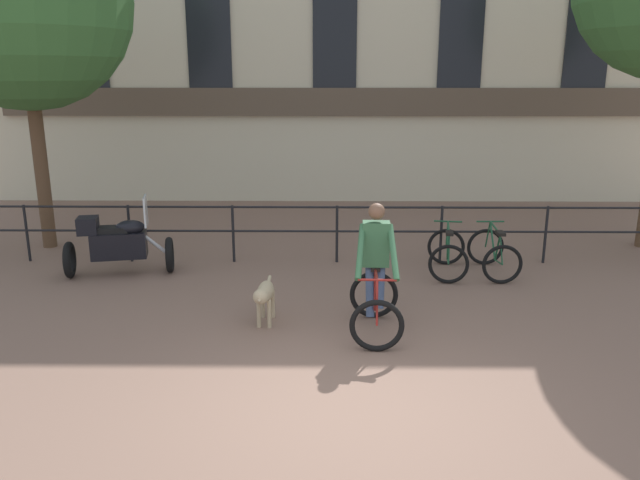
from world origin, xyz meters
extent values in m
plane|color=#7A5B4C|center=(0.00, 0.00, 0.00)|extent=(60.00, 60.00, 0.00)
cylinder|color=black|center=(-5.62, 5.20, 0.53)|extent=(0.05, 0.05, 1.05)
cylinder|color=black|center=(-3.75, 5.20, 0.53)|extent=(0.05, 0.05, 1.05)
cylinder|color=black|center=(-1.88, 5.20, 0.53)|extent=(0.05, 0.05, 1.05)
cylinder|color=black|center=(0.00, 5.20, 0.53)|extent=(0.05, 0.05, 1.05)
cylinder|color=black|center=(1.88, 5.20, 0.53)|extent=(0.05, 0.05, 1.05)
cylinder|color=black|center=(3.75, 5.20, 0.53)|extent=(0.05, 0.05, 1.05)
cylinder|color=black|center=(0.00, 5.20, 1.02)|extent=(15.00, 0.04, 0.04)
cylinder|color=black|center=(0.00, 5.20, 0.58)|extent=(15.00, 0.04, 0.04)
cube|color=beige|center=(0.00, 11.00, 4.39)|extent=(18.00, 0.60, 8.77)
cube|color=brown|center=(0.00, 10.64, 2.60)|extent=(17.10, 0.12, 0.70)
cube|color=black|center=(-6.30, 10.67, 4.82)|extent=(1.10, 0.06, 4.91)
cube|color=black|center=(-3.15, 10.67, 4.82)|extent=(1.10, 0.06, 4.91)
cube|color=black|center=(0.00, 10.67, 4.82)|extent=(1.10, 0.06, 4.91)
cube|color=black|center=(3.15, 10.67, 4.82)|extent=(1.10, 0.06, 4.91)
cube|color=black|center=(6.30, 10.67, 4.82)|extent=(1.10, 0.06, 4.91)
torus|color=black|center=(0.44, 1.46, 0.34)|extent=(0.68, 0.10, 0.68)
torus|color=black|center=(0.48, 2.56, 0.34)|extent=(0.68, 0.10, 0.68)
cylinder|color=maroon|center=(0.45, 1.88, 0.58)|extent=(0.05, 0.49, 0.60)
cylinder|color=maroon|center=(0.47, 2.21, 0.54)|extent=(0.04, 0.23, 0.52)
cylinder|color=maroon|center=(0.46, 1.98, 0.83)|extent=(0.06, 0.66, 0.10)
cylinder|color=maroon|center=(0.47, 2.34, 0.31)|extent=(0.05, 0.44, 0.08)
cylinder|color=maroon|center=(0.48, 2.43, 0.57)|extent=(0.04, 0.27, 0.47)
cylinder|color=maroon|center=(0.44, 1.55, 0.60)|extent=(0.04, 0.23, 0.54)
cylinder|color=maroon|center=(0.45, 1.65, 0.87)|extent=(0.48, 0.05, 0.03)
cube|color=black|center=(0.47, 2.31, 0.82)|extent=(0.13, 0.24, 0.05)
cube|color=#33603D|center=(0.47, 2.31, 1.15)|extent=(0.37, 0.23, 0.60)
sphere|color=brown|center=(0.47, 2.31, 1.59)|extent=(0.22, 0.22, 0.22)
cylinder|color=#33603D|center=(0.25, 1.99, 1.14)|extent=(0.17, 0.72, 0.60)
cylinder|color=#33603D|center=(0.67, 1.98, 1.14)|extent=(0.12, 0.72, 0.60)
cylinder|color=#384766|center=(0.40, 2.22, 0.52)|extent=(0.13, 0.31, 0.69)
cylinder|color=#384766|center=(0.54, 2.21, 0.58)|extent=(0.15, 0.31, 0.58)
ellipsoid|color=tan|center=(-1.02, 2.36, 0.45)|extent=(0.25, 0.57, 0.26)
cylinder|color=tan|center=(-1.03, 2.14, 0.47)|extent=(0.15, 0.15, 0.16)
sphere|color=tan|center=(-1.04, 1.97, 0.52)|extent=(0.21, 0.21, 0.21)
cone|color=tan|center=(-1.05, 1.88, 0.51)|extent=(0.12, 0.13, 0.11)
cylinder|color=tan|center=(-1.00, 2.70, 0.50)|extent=(0.06, 0.18, 0.10)
cylinder|color=tan|center=(-1.10, 2.19, 0.20)|extent=(0.06, 0.06, 0.40)
cylinder|color=tan|center=(-0.96, 2.18, 0.20)|extent=(0.06, 0.06, 0.40)
cylinder|color=tan|center=(-1.08, 2.55, 0.20)|extent=(0.06, 0.06, 0.40)
cylinder|color=tan|center=(-0.94, 2.54, 0.20)|extent=(0.06, 0.06, 0.40)
torus|color=black|center=(-2.89, 4.58, 0.31)|extent=(0.24, 0.63, 0.62)
torus|color=black|center=(-4.49, 4.26, 0.31)|extent=(0.24, 0.63, 0.62)
cube|color=black|center=(-3.69, 4.42, 0.53)|extent=(0.96, 0.57, 0.44)
ellipsoid|color=black|center=(-3.49, 4.46, 0.83)|extent=(0.53, 0.41, 0.24)
cube|color=black|center=(-3.80, 4.40, 0.80)|extent=(0.61, 0.40, 0.10)
cylinder|color=#B2B2B7|center=(-3.09, 4.54, 0.49)|extent=(0.46, 0.15, 0.41)
cube|color=silver|center=(-3.23, 4.51, 1.10)|extent=(0.11, 0.44, 0.50)
cube|color=black|center=(-4.15, 4.33, 0.89)|extent=(0.38, 0.42, 0.28)
torus|color=black|center=(1.95, 5.07, 0.33)|extent=(0.66, 0.15, 0.66)
torus|color=black|center=(1.80, 4.03, 0.33)|extent=(0.66, 0.15, 0.66)
cylinder|color=#194C2D|center=(1.89, 4.66, 0.56)|extent=(0.10, 0.47, 0.58)
cylinder|color=#194C2D|center=(1.85, 4.35, 0.53)|extent=(0.06, 0.22, 0.51)
cylinder|color=#194C2D|center=(1.88, 4.57, 0.81)|extent=(0.12, 0.63, 0.10)
cylinder|color=#194C2D|center=(1.83, 4.24, 0.31)|extent=(0.09, 0.42, 0.07)
cylinder|color=#194C2D|center=(1.82, 4.14, 0.55)|extent=(0.06, 0.25, 0.46)
cylinder|color=#194C2D|center=(1.94, 4.98, 0.59)|extent=(0.06, 0.21, 0.52)
cylinder|color=#194C2D|center=(1.92, 4.88, 0.84)|extent=(0.48, 0.10, 0.03)
cube|color=black|center=(1.84, 4.26, 0.80)|extent=(0.15, 0.25, 0.05)
torus|color=black|center=(2.66, 5.07, 0.33)|extent=(0.66, 0.07, 0.66)
torus|color=black|center=(2.67, 4.03, 0.33)|extent=(0.66, 0.07, 0.66)
cylinder|color=#194C2D|center=(2.66, 4.67, 0.56)|extent=(0.04, 0.47, 0.58)
cylinder|color=#194C2D|center=(2.67, 4.35, 0.53)|extent=(0.04, 0.22, 0.51)
cylinder|color=#194C2D|center=(2.66, 4.57, 0.81)|extent=(0.04, 0.63, 0.10)
cylinder|color=#194C2D|center=(2.67, 4.24, 0.31)|extent=(0.03, 0.42, 0.07)
cylinder|color=#194C2D|center=(2.67, 4.14, 0.55)|extent=(0.03, 0.25, 0.46)
cylinder|color=#194C2D|center=(2.66, 4.98, 0.59)|extent=(0.03, 0.21, 0.52)
cylinder|color=#194C2D|center=(2.66, 4.89, 0.84)|extent=(0.48, 0.04, 0.03)
cube|color=black|center=(2.67, 4.26, 0.80)|extent=(0.12, 0.24, 0.05)
cylinder|color=brown|center=(-5.68, 6.18, 1.76)|extent=(0.26, 0.26, 3.51)
sphere|color=#386B33|center=(-5.68, 6.18, 4.59)|extent=(3.90, 3.90, 3.90)
camera|label=1|loc=(-0.18, -5.67, 3.37)|focal=35.00mm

